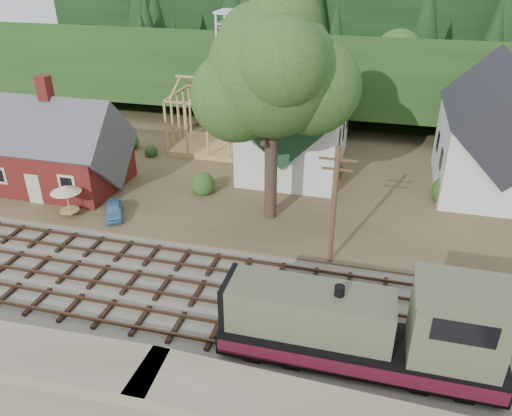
% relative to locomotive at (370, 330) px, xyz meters
% --- Properties ---
extents(ground, '(140.00, 140.00, 0.00)m').
position_rel_locomotive_xyz_m(ground, '(-9.78, 3.00, -2.25)').
color(ground, '#384C1E').
rests_on(ground, ground).
extents(embankment, '(64.00, 5.00, 1.60)m').
position_rel_locomotive_xyz_m(embankment, '(-9.78, -5.50, -2.25)').
color(embankment, '#7F7259').
rests_on(embankment, ground).
extents(railroad_bed, '(64.00, 11.00, 0.16)m').
position_rel_locomotive_xyz_m(railroad_bed, '(-9.78, 3.00, -2.17)').
color(railroad_bed, '#726B5B').
rests_on(railroad_bed, ground).
extents(village_flat, '(64.00, 26.00, 0.30)m').
position_rel_locomotive_xyz_m(village_flat, '(-9.78, 21.00, -2.10)').
color(village_flat, brown).
rests_on(village_flat, ground).
extents(hillside, '(70.00, 28.96, 12.74)m').
position_rel_locomotive_xyz_m(hillside, '(-9.78, 45.00, -2.25)').
color(hillside, '#1E3F19').
rests_on(hillside, ground).
extents(ridge, '(80.00, 20.00, 12.00)m').
position_rel_locomotive_xyz_m(ridge, '(-9.78, 61.00, -2.25)').
color(ridge, black).
rests_on(ridge, ground).
extents(depot, '(10.80, 7.41, 9.00)m').
position_rel_locomotive_xyz_m(depot, '(-25.78, 14.00, 0.96)').
color(depot, '#501412').
rests_on(depot, village_flat).
extents(church, '(8.40, 15.17, 13.00)m').
position_rel_locomotive_xyz_m(church, '(-7.78, 22.68, 2.93)').
color(church, silver).
rests_on(church, village_flat).
extents(farmhouse, '(8.40, 10.80, 10.60)m').
position_rel_locomotive_xyz_m(farmhouse, '(8.22, 22.00, 2.61)').
color(farmhouse, silver).
rests_on(farmhouse, village_flat).
extents(timber_frame, '(8.20, 6.20, 6.99)m').
position_rel_locomotive_xyz_m(timber_frame, '(-15.78, 25.00, 1.01)').
color(timber_frame, tan).
rests_on(timber_frame, village_flat).
extents(lattice_tower, '(3.20, 3.20, 12.12)m').
position_rel_locomotive_xyz_m(lattice_tower, '(-15.78, 31.00, 7.78)').
color(lattice_tower, silver).
rests_on(lattice_tower, village_flat).
extents(big_tree, '(10.90, 8.40, 14.70)m').
position_rel_locomotive_xyz_m(big_tree, '(-7.62, 13.08, 7.96)').
color(big_tree, '#38281E').
rests_on(big_tree, village_flat).
extents(telegraph_pole_near, '(2.20, 0.28, 8.00)m').
position_rel_locomotive_xyz_m(telegraph_pole_near, '(-2.78, 8.20, 1.99)').
color(telegraph_pole_near, '#4C331E').
rests_on(telegraph_pole_near, ground).
extents(locomotive, '(12.93, 3.23, 5.14)m').
position_rel_locomotive_xyz_m(locomotive, '(0.00, 0.00, 0.00)').
color(locomotive, black).
rests_on(locomotive, railroad_bed).
extents(car_blue, '(2.58, 3.35, 1.06)m').
position_rel_locomotive_xyz_m(car_blue, '(-18.86, 10.02, -1.42)').
color(car_blue, '#5992BF').
rests_on(car_blue, village_flat).
extents(car_green, '(3.86, 2.12, 1.21)m').
position_rel_locomotive_xyz_m(car_green, '(-28.48, 11.77, -1.35)').
color(car_green, '#75A774').
rests_on(car_green, village_flat).
extents(patio_set, '(2.19, 2.19, 2.44)m').
position_rel_locomotive_xyz_m(patio_set, '(-22.11, 9.34, 0.12)').
color(patio_set, silver).
rests_on(patio_set, village_flat).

